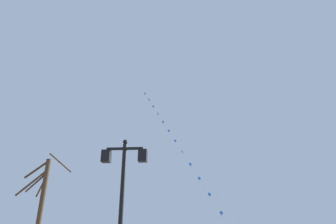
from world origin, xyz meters
TOP-DOWN VIEW (x-y plane):
  - twin_lantern_lamp_post at (-3.27, 8.74)m, footprint 1.50×0.28m
  - kite_train at (-2.39, 28.84)m, footprint 9.94×14.16m
  - bare_tree at (-7.64, 12.09)m, footprint 1.89×1.54m

SIDE VIEW (x-z plane):
  - bare_tree at x=-7.64m, z-range 0.11..5.04m
  - twin_lantern_lamp_post at x=-3.27m, z-range 0.88..5.39m
  - kite_train at x=-2.39m, z-range 0.25..19.86m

